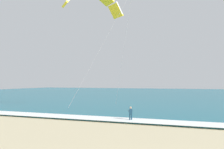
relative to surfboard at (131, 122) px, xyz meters
The scene contains 4 objects.
sea 59.21m from the surfboard, 84.77° to the left, with size 200.00×120.00×0.20m, color #146075.
surf_foam 5.41m from the surfboard, ahead, with size 200.00×2.84×0.04m, color white.
surfboard is the anchor object (origin of this frame).
kitesurfer 0.91m from the surfboard, 112.54° to the left, with size 0.65×0.65×1.69m.
Camera 1 is at (1.14, -10.00, 4.47)m, focal length 36.88 mm.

